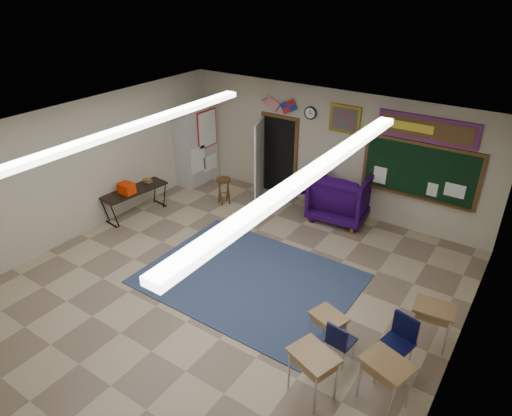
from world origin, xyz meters
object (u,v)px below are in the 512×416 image
Objects in this scene: student_desk_front_left at (328,329)px; folding_table at (135,201)px; student_desk_front_right at (431,323)px; wooden_stool at (224,191)px; wingback_armchair at (341,195)px.

folding_table is (-5.92, 1.40, 0.01)m from student_desk_front_left.
wooden_stool is (-5.82, 2.10, -0.06)m from student_desk_front_right.
wingback_armchair is 5.03m from folding_table.
wooden_stool is (1.43, 1.72, -0.02)m from folding_table.
folding_table reaches higher than wooden_stool.
wooden_stool is at bearing 57.83° from folding_table.
folding_table is at bearing -175.38° from student_desk_front_left.
wingback_armchair is 4.42m from student_desk_front_left.
student_desk_front_left is 5.46m from wooden_stool.
student_desk_front_left is at bearing -149.34° from student_desk_front_right.
student_desk_front_right is (1.33, 1.01, 0.05)m from student_desk_front_left.
student_desk_front_right is 0.44× the size of folding_table.
folding_table reaches higher than student_desk_front_right.
student_desk_front_left is 0.87× the size of student_desk_front_right.
folding_table is at bearing 26.78° from wingback_armchair.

